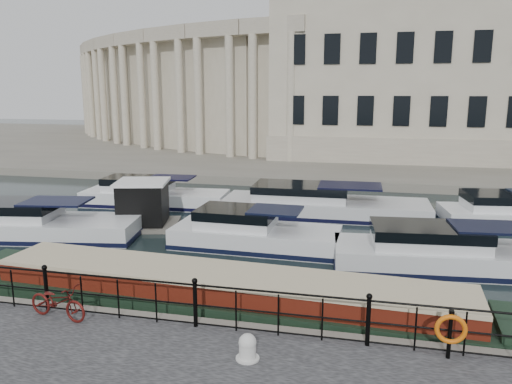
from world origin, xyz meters
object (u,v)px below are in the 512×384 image
(bicycle, at_px, (58,302))
(narrowboat, at_px, (224,301))
(mooring_bollard, at_px, (248,347))
(harbour_hut, at_px, (143,206))
(life_ring_post, at_px, (451,330))

(bicycle, distance_m, narrowboat, 4.28)
(mooring_bollard, distance_m, harbour_hut, 13.26)
(mooring_bollard, bearing_deg, narrowboat, 115.06)
(narrowboat, bearing_deg, harbour_hut, 131.25)
(mooring_bollard, height_order, life_ring_post, life_ring_post)
(life_ring_post, bearing_deg, narrowboat, 158.51)
(narrowboat, distance_m, harbour_hut, 9.91)
(life_ring_post, bearing_deg, mooring_bollard, -167.38)
(bicycle, relative_size, mooring_bollard, 2.99)
(bicycle, distance_m, life_ring_post, 9.11)
(mooring_bollard, height_order, narrowboat, narrowboat)
(bicycle, relative_size, life_ring_post, 1.57)
(life_ring_post, relative_size, harbour_hut, 0.30)
(narrowboat, height_order, harbour_hut, harbour_hut)
(life_ring_post, bearing_deg, bicycle, -179.22)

